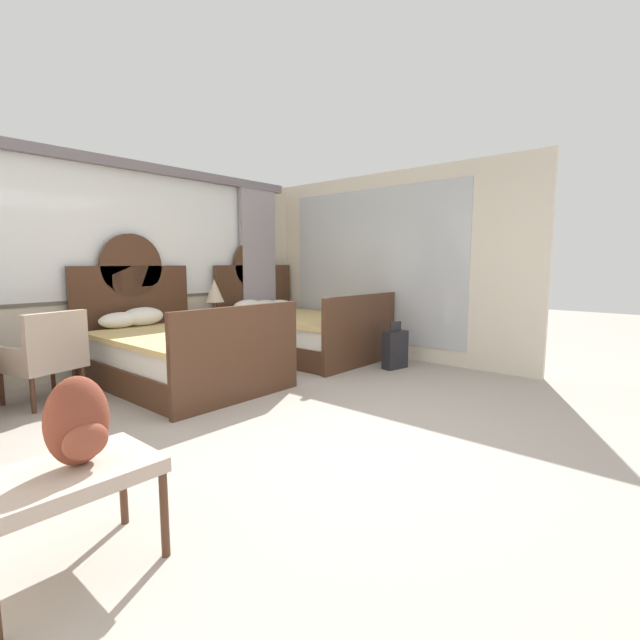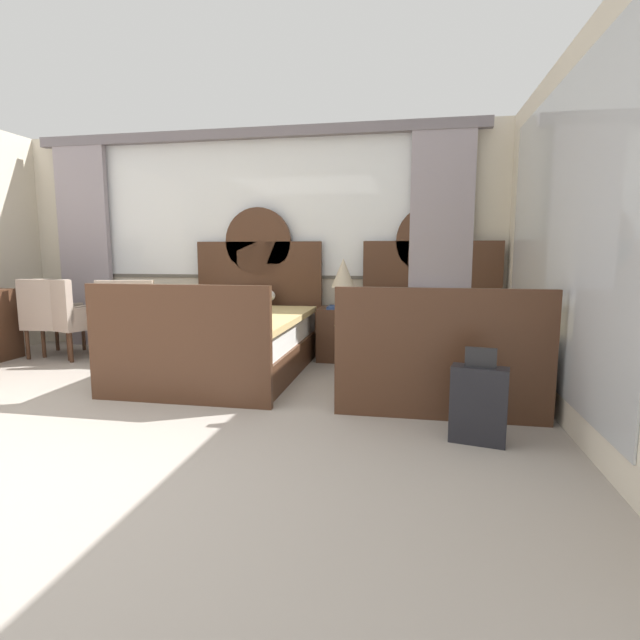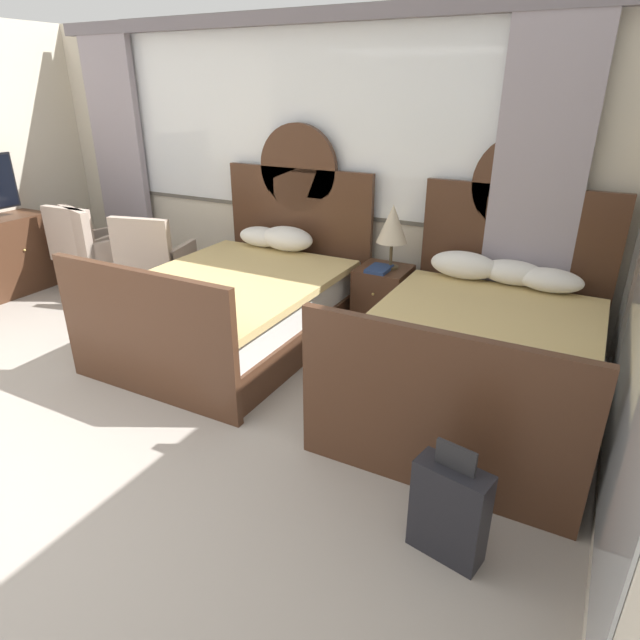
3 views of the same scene
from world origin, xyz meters
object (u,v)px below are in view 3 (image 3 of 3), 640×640
bed_near_mirror (480,349)px  table_lamp_on_nightstand (393,224)px  bed_near_window (241,300)px  armchair_by_window_right (85,244)px  armchair_by_window_left (153,256)px  armchair_by_window_centre (97,246)px  suitcase_on_floor (449,511)px  book_on_nightstand (379,269)px  nightstand_between_beds (382,300)px

bed_near_mirror → table_lamp_on_nightstand: (-0.98, 0.74, 0.63)m
bed_near_window → armchair_by_window_right: (-2.25, 0.28, 0.14)m
bed_near_mirror → armchair_by_window_left: (-3.34, 0.27, 0.13)m
table_lamp_on_nightstand → armchair_by_window_centre: (-3.16, -0.47, -0.49)m
bed_near_window → bed_near_mirror: 2.06m
bed_near_mirror → suitcase_on_floor: size_ratio=3.53×
bed_near_mirror → armchair_by_window_right: bed_near_mirror is taller
armchair_by_window_right → armchair_by_window_left: bearing=0.1°
book_on_nightstand → armchair_by_window_left: (-2.30, -0.36, -0.12)m
armchair_by_window_centre → book_on_nightstand: bearing=6.6°
nightstand_between_beds → book_on_nightstand: bearing=-97.3°
bed_near_mirror → armchair_by_window_centre: bearing=176.2°
bed_near_window → armchair_by_window_centre: 2.10m
bed_near_window → table_lamp_on_nightstand: bearing=34.8°
book_on_nightstand → armchair_by_window_right: bearing=-173.7°
table_lamp_on_nightstand → armchair_by_window_right: table_lamp_on_nightstand is taller
table_lamp_on_nightstand → armchair_by_window_right: (-3.33, -0.48, -0.49)m
armchair_by_window_right → suitcase_on_floor: armchair_by_window_right is taller
bed_near_window → book_on_nightstand: bearing=31.9°
table_lamp_on_nightstand → book_on_nightstand: bearing=-117.2°
bed_near_mirror → nightstand_between_beds: size_ratio=3.68×
bed_near_mirror → suitcase_on_floor: 1.56m
book_on_nightstand → suitcase_on_floor: size_ratio=0.41×
bed_near_window → nightstand_between_beds: (1.03, 0.73, -0.06)m
bed_near_window → book_on_nightstand: 1.23m
armchair_by_window_right → nightstand_between_beds: bearing=7.8°
table_lamp_on_nightstand → suitcase_on_floor: (1.20, -2.28, -0.73)m
armchair_by_window_left → armchair_by_window_right: 0.97m
bed_near_mirror → nightstand_between_beds: (-1.03, 0.72, -0.06)m
book_on_nightstand → suitcase_on_floor: book_on_nightstand is taller
armchair_by_window_centre → armchair_by_window_left: bearing=-0.1°
table_lamp_on_nightstand → armchair_by_window_centre: table_lamp_on_nightstand is taller
nightstand_between_beds → armchair_by_window_left: size_ratio=0.65×
nightstand_between_beds → armchair_by_window_centre: 3.15m
nightstand_between_beds → table_lamp_on_nightstand: (0.05, 0.03, 0.69)m
bed_near_mirror → table_lamp_on_nightstand: bed_near_mirror is taller
bed_near_window → armchair_by_window_right: bed_near_window is taller
nightstand_between_beds → table_lamp_on_nightstand: 0.69m
table_lamp_on_nightstand → suitcase_on_floor: table_lamp_on_nightstand is taller
bed_near_mirror → armchair_by_window_left: 3.35m
table_lamp_on_nightstand → bed_near_mirror: bearing=-37.2°
armchair_by_window_centre → suitcase_on_floor: (4.36, -1.81, -0.24)m
nightstand_between_beds → armchair_by_window_left: bearing=-169.0°
bed_near_mirror → suitcase_on_floor: (0.22, -1.54, -0.11)m
bed_near_window → book_on_nightstand: bed_near_window is taller
bed_near_mirror → nightstand_between_beds: bearing=145.1°
armchair_by_window_centre → armchair_by_window_right: same height
bed_near_window → armchair_by_window_left: bearing=167.7°
nightstand_between_beds → armchair_by_window_centre: size_ratio=0.65×
armchair_by_window_left → suitcase_on_floor: bearing=-27.0°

